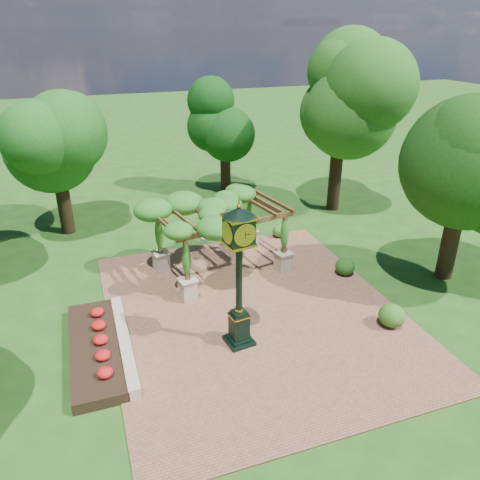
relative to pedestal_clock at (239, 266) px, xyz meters
name	(u,v)px	position (x,y,z in m)	size (l,w,h in m)	color
ground	(264,328)	(1.09, 0.51, -2.85)	(120.00, 120.00, 0.00)	#1E4714
brick_plaza	(254,312)	(1.09, 1.51, -2.83)	(10.00, 12.00, 0.04)	brown
border_wall	(124,342)	(-3.51, 1.01, -2.65)	(0.35, 5.00, 0.40)	#C6B793
flower_bed	(95,349)	(-4.41, 1.01, -2.67)	(1.50, 5.00, 0.36)	red
pedestal_clock	(239,266)	(0.00, 0.00, 0.00)	(1.05, 1.05, 4.76)	black
pergola	(221,213)	(0.94, 4.83, -0.24)	(5.55, 4.07, 3.17)	#BCA88C
sundial	(205,229)	(1.16, 8.21, -2.39)	(0.69, 0.69, 1.03)	gray
shrub_front	(392,316)	(5.17, -0.83, -2.41)	(0.88, 0.88, 0.79)	#2C601B
shrub_mid	(345,266)	(5.57, 2.83, -2.45)	(0.79, 0.79, 0.71)	#1C4814
shrub_back	(279,231)	(4.51, 7.11, -2.52)	(0.64, 0.64, 0.58)	#2C621C
tree_west_far	(53,137)	(-5.04, 11.18, 1.88)	(4.04, 4.04, 6.90)	black
tree_north	(225,118)	(4.29, 14.80, 1.55)	(3.45, 3.45, 6.43)	#341F15
tree_east_far	(342,94)	(8.89, 9.69, 3.31)	(4.17, 4.17, 8.98)	black
tree_east_near	(472,139)	(9.34, 1.41, 2.79)	(4.49, 4.49, 8.21)	#362415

